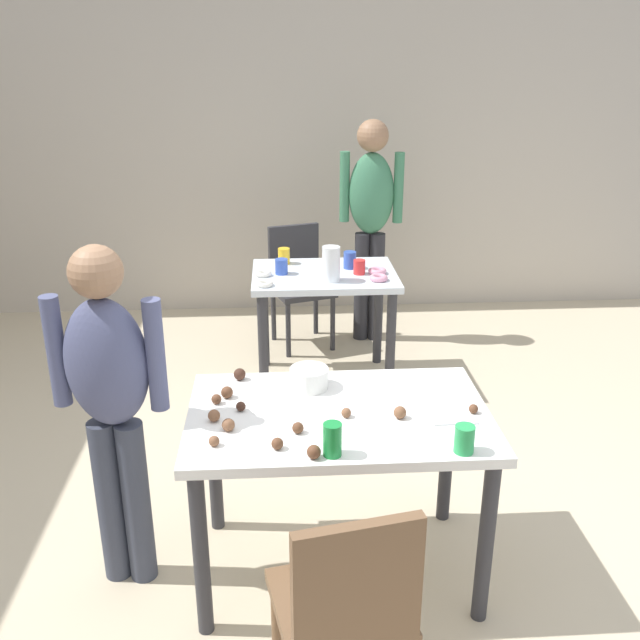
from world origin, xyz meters
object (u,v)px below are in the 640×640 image
(dining_table_far, at_px, (324,292))
(soda_can, at_px, (332,440))
(chair_far_table, at_px, (299,278))
(pitcher_far, at_px, (331,264))
(mixing_bowl, at_px, (309,378))
(dining_table_near, at_px, (338,435))
(person_girl_near, at_px, (110,394))
(chair_near_table, at_px, (346,606))
(person_adult_far, at_px, (371,211))

(dining_table_far, relative_size, soda_can, 7.40)
(chair_far_table, distance_m, pitcher_far, 0.94)
(dining_table_far, bearing_deg, mixing_bowl, -96.20)
(dining_table_near, bearing_deg, person_girl_near, 179.11)
(chair_near_table, distance_m, person_girl_near, 1.18)
(person_adult_far, bearing_deg, chair_near_table, -98.56)
(chair_far_table, distance_m, person_girl_near, 2.63)
(chair_near_table, xyz_separation_m, pitcher_far, (0.14, 2.39, 0.36))
(person_girl_near, distance_m, pitcher_far, 1.89)
(mixing_bowl, bearing_deg, dining_table_near, -64.51)
(soda_can, bearing_deg, dining_table_far, 86.80)
(chair_far_table, relative_size, person_adult_far, 0.54)
(dining_table_far, bearing_deg, pitcher_far, -80.05)
(chair_near_table, height_order, pitcher_far, pitcher_far)
(person_girl_near, relative_size, pitcher_far, 6.72)
(person_girl_near, xyz_separation_m, person_adult_far, (1.32, 2.50, 0.13))
(person_adult_far, bearing_deg, dining_table_far, -118.34)
(chair_far_table, xyz_separation_m, mixing_bowl, (-0.03, -2.28, 0.30))
(dining_table_near, xyz_separation_m, person_girl_near, (-0.87, 0.01, 0.21))
(soda_can, distance_m, pitcher_far, 1.95)
(dining_table_far, relative_size, chair_far_table, 1.04)
(chair_near_table, relative_size, mixing_bowl, 5.43)
(person_adult_far, bearing_deg, soda_can, -100.04)
(pitcher_far, bearing_deg, soda_can, -94.33)
(person_girl_near, bearing_deg, dining_table_near, -0.89)
(pitcher_far, bearing_deg, person_adult_far, 68.05)
(chair_near_table, xyz_separation_m, chair_far_table, (-0.03, 3.24, 0.00))
(person_girl_near, relative_size, soda_can, 11.73)
(soda_can, height_order, pitcher_far, pitcher_far)
(dining_table_near, relative_size, dining_table_far, 1.30)
(dining_table_near, height_order, chair_far_table, chair_far_table)
(person_girl_near, height_order, soda_can, person_girl_near)
(dining_table_near, xyz_separation_m, person_adult_far, (0.45, 2.52, 0.33))
(dining_table_near, relative_size, mixing_bowl, 7.32)
(chair_far_table, height_order, soda_can, soda_can)
(person_adult_far, relative_size, pitcher_far, 7.59)
(chair_near_table, relative_size, pitcher_far, 4.08)
(dining_table_far, xyz_separation_m, chair_near_table, (-0.11, -2.56, -0.12))
(dining_table_far, xyz_separation_m, chair_far_table, (-0.14, 0.69, -0.12))
(dining_table_near, bearing_deg, pitcher_far, 86.59)
(person_adult_far, distance_m, soda_can, 2.87)
(dining_table_near, distance_m, soda_can, 0.35)
(chair_far_table, bearing_deg, person_girl_near, -107.76)
(person_girl_near, height_order, mixing_bowl, person_girl_near)
(chair_far_table, bearing_deg, dining_table_near, -88.35)
(dining_table_far, bearing_deg, chair_near_table, -92.45)
(dining_table_near, height_order, dining_table_far, same)
(dining_table_near, height_order, person_adult_far, person_adult_far)
(chair_far_table, distance_m, soda_can, 2.82)
(dining_table_near, bearing_deg, person_adult_far, 79.85)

